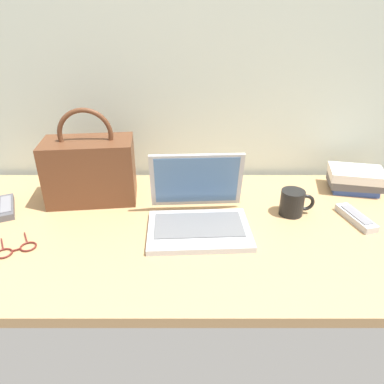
{
  "coord_description": "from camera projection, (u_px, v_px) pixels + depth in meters",
  "views": [
    {
      "loc": [
        0.01,
        -0.96,
        0.65
      ],
      "look_at": [
        0.02,
        0.0,
        0.15
      ],
      "focal_mm": 33.49,
      "sensor_mm": 36.0,
      "label": 1
    }
  ],
  "objects": [
    {
      "name": "remote_control_far",
      "position": [
        354.0,
        217.0,
        1.16
      ],
      "size": [
        0.09,
        0.17,
        0.02
      ],
      "color": "#B7B7B7",
      "rests_on": "desk"
    },
    {
      "name": "coffee_mug",
      "position": [
        292.0,
        202.0,
        1.18
      ],
      "size": [
        0.11,
        0.08,
        0.09
      ],
      "color": "black",
      "rests_on": "desk"
    },
    {
      "name": "remote_control_near",
      "position": [
        5.0,
        207.0,
        1.21
      ],
      "size": [
        0.11,
        0.16,
        0.02
      ],
      "color": "#4C4C51",
      "rests_on": "desk"
    },
    {
      "name": "book_stack",
      "position": [
        354.0,
        179.0,
        1.33
      ],
      "size": [
        0.21,
        0.17,
        0.08
      ],
      "color": "#334C99",
      "rests_on": "desk"
    },
    {
      "name": "eyeglasses",
      "position": [
        15.0,
        249.0,
        1.02
      ],
      "size": [
        0.13,
        0.14,
        0.01
      ],
      "color": "#591E19",
      "rests_on": "desk"
    },
    {
      "name": "handbag",
      "position": [
        89.0,
        169.0,
        1.24
      ],
      "size": [
        0.32,
        0.19,
        0.33
      ],
      "color": "#59331E",
      "rests_on": "desk"
    },
    {
      "name": "desk",
      "position": [
        186.0,
        230.0,
        1.14
      ],
      "size": [
        1.6,
        0.76,
        0.03
      ],
      "color": "tan",
      "rests_on": "ground"
    },
    {
      "name": "laptop",
      "position": [
        197.0,
        212.0,
        1.12
      ],
      "size": [
        0.32,
        0.28,
        0.21
      ],
      "color": "#B2B5BA",
      "rests_on": "desk"
    }
  ]
}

